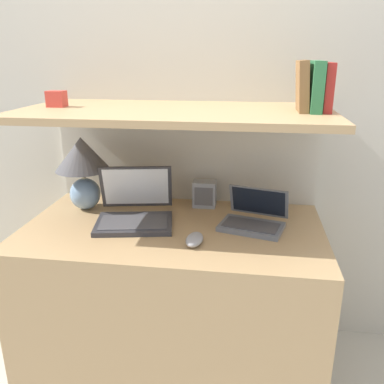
% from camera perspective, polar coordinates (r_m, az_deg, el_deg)
% --- Properties ---
extents(wall_back, '(6.00, 0.05, 2.40)m').
position_cam_1_polar(wall_back, '(2.00, -0.66, 12.43)').
color(wall_back, beige).
rests_on(wall_back, ground_plane).
extents(desk, '(1.26, 0.70, 0.73)m').
position_cam_1_polar(desk, '(1.90, -2.57, -15.00)').
color(desk, tan).
rests_on(desk, ground_plane).
extents(back_riser, '(1.26, 0.04, 1.18)m').
position_cam_1_polar(back_riser, '(2.11, -0.79, -4.33)').
color(back_riser, beige).
rests_on(back_riser, ground_plane).
extents(shelf, '(1.26, 0.63, 0.03)m').
position_cam_1_polar(shelf, '(1.67, -2.50, 11.08)').
color(shelf, tan).
rests_on(shelf, back_riser).
extents(table_lamp, '(0.25, 0.25, 0.34)m').
position_cam_1_polar(table_lamp, '(1.92, -15.11, 3.87)').
color(table_lamp, '#7593B2').
rests_on(table_lamp, desk).
extents(laptop_large, '(0.37, 0.36, 0.23)m').
position_cam_1_polar(laptop_large, '(1.78, -8.03, -2.65)').
color(laptop_large, '#333338').
rests_on(laptop_large, desk).
extents(laptop_small, '(0.30, 0.27, 0.15)m').
position_cam_1_polar(laptop_small, '(1.73, 8.63, -3.74)').
color(laptop_small, slate).
rests_on(laptop_small, desk).
extents(computer_mouse, '(0.07, 0.12, 0.04)m').
position_cam_1_polar(computer_mouse, '(1.56, 0.35, -6.67)').
color(computer_mouse, '#99999E').
rests_on(computer_mouse, desk).
extents(router_box, '(0.11, 0.08, 0.12)m').
position_cam_1_polar(router_box, '(1.93, 1.77, -0.26)').
color(router_box, gray).
rests_on(router_box, desk).
extents(book_red, '(0.03, 0.14, 0.18)m').
position_cam_1_polar(book_red, '(1.65, 18.40, 13.74)').
color(book_red, '#A82823').
rests_on(book_red, shelf).
extents(book_green, '(0.04, 0.18, 0.19)m').
position_cam_1_polar(book_green, '(1.65, 16.92, 13.97)').
color(book_green, '#2D7042').
rests_on(book_green, shelf).
extents(book_brown, '(0.05, 0.15, 0.19)m').
position_cam_1_polar(book_brown, '(1.64, 15.22, 14.13)').
color(book_brown, brown).
rests_on(book_brown, shelf).
extents(shelf_gadget, '(0.07, 0.06, 0.07)m').
position_cam_1_polar(shelf_gadget, '(1.82, -18.47, 12.30)').
color(shelf_gadget, '#CC3D33').
rests_on(shelf_gadget, shelf).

